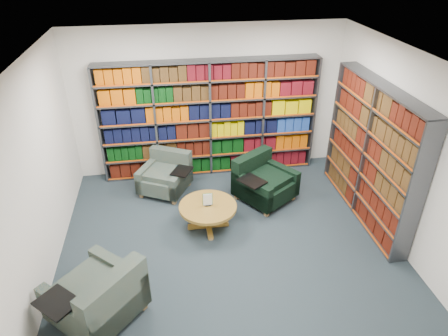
{
  "coord_description": "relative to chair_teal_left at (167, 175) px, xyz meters",
  "views": [
    {
      "loc": [
        -0.8,
        -4.51,
        4.07
      ],
      "look_at": [
        0.0,
        0.6,
        1.05
      ],
      "focal_mm": 32.0,
      "sensor_mm": 36.0,
      "label": 1
    }
  ],
  "objects": [
    {
      "name": "room_shell",
      "position": [
        0.87,
        -1.79,
        1.11
      ],
      "size": [
        5.02,
        5.02,
        2.82
      ],
      "color": "black",
      "rests_on": "ground"
    },
    {
      "name": "bookshelf_back",
      "position": [
        0.87,
        0.55,
        0.81
      ],
      "size": [
        4.0,
        0.28,
        2.2
      ],
      "color": "#47494F",
      "rests_on": "ground"
    },
    {
      "name": "bookshelf_right",
      "position": [
        3.22,
        -1.19,
        0.81
      ],
      "size": [
        0.28,
        2.5,
        2.2
      ],
      "color": "#47494F",
      "rests_on": "ground"
    },
    {
      "name": "chair_teal_left",
      "position": [
        0.0,
        0.0,
        0.0
      ],
      "size": [
        1.05,
        1.05,
        0.71
      ],
      "color": "#092A35",
      "rests_on": "ground"
    },
    {
      "name": "chair_green_right",
      "position": [
        1.65,
        -0.53,
        0.03
      ],
      "size": [
        1.2,
        1.2,
        0.78
      ],
      "color": "black",
      "rests_on": "ground"
    },
    {
      "name": "chair_teal_front",
      "position": [
        -0.86,
        -2.81,
        0.05
      ],
      "size": [
        1.29,
        1.29,
        0.83
      ],
      "color": "#092A35",
      "rests_on": "ground"
    },
    {
      "name": "coffee_table",
      "position": [
        0.61,
        -1.24,
        0.05
      ],
      "size": [
        0.91,
        0.91,
        0.64
      ],
      "color": "olive",
      "rests_on": "ground"
    }
  ]
}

